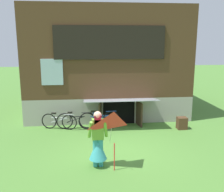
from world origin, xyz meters
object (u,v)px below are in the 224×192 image
person (98,144)px  bicycle_blue (99,120)px  bicycle_black (76,120)px  kite (114,126)px  wooden_crate (182,123)px  bicycle_silver (59,121)px

person → bicycle_blue: size_ratio=0.96×
bicycle_black → kite: bearing=-74.0°
bicycle_blue → wooden_crate: 3.48m
bicycle_blue → bicycle_silver: bicycle_blue is taller
bicycle_blue → kite: bearing=-91.9°
bicycle_silver → bicycle_black: bearing=15.1°
person → kite: bearing=-69.8°
kite → bicycle_blue: bearing=93.1°
bicycle_blue → wooden_crate: size_ratio=3.47×
person → bicycle_blue: person is taller
bicycle_blue → bicycle_silver: 1.69m
person → bicycle_blue: bearing=66.4°
bicycle_silver → wooden_crate: bicycle_silver is taller
bicycle_black → wooden_crate: bicycle_black is taller
kite → bicycle_black: (-1.19, 3.93, -1.03)m
wooden_crate → bicycle_silver: bearing=174.7°
person → bicycle_silver: 3.76m
bicycle_black → bicycle_silver: bearing=179.1°
bicycle_silver → kite: bearing=-49.2°
bicycle_silver → wooden_crate: 5.17m
bicycle_black → person: bearing=-78.1°
kite → wooden_crate: bearing=46.7°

